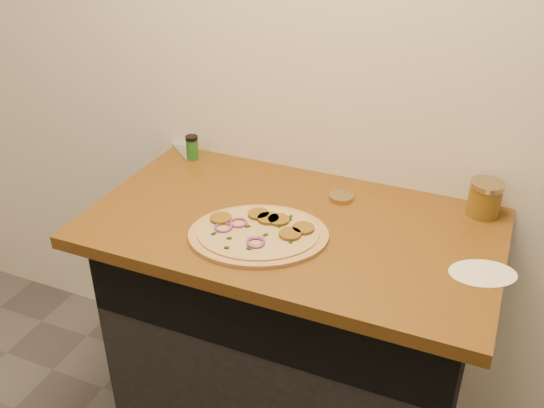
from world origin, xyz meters
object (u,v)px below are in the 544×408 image
at_px(pizza, 259,233).
at_px(chefs_knife, 176,142).
at_px(salsa_jar, 485,198).
at_px(spice_shaker, 192,148).

bearing_deg(pizza, chefs_knife, 139.84).
xyz_separation_m(pizza, chefs_knife, (-0.55, 0.46, -0.00)).
relative_size(pizza, salsa_jar, 4.70).
height_order(pizza, salsa_jar, salsa_jar).
distance_m(pizza, chefs_knife, 0.72).
height_order(salsa_jar, spice_shaker, salsa_jar).
xyz_separation_m(chefs_knife, salsa_jar, (1.11, -0.09, 0.05)).
distance_m(chefs_knife, spice_shaker, 0.16).
height_order(chefs_knife, spice_shaker, spice_shaker).
height_order(pizza, chefs_knife, pizza).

